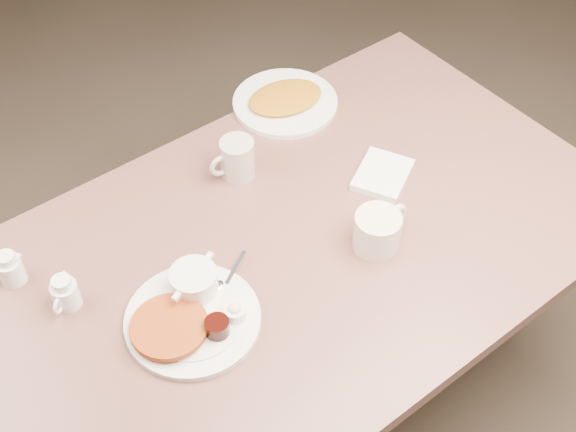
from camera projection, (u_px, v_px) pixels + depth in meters
diner_table at (293, 288)px, 1.77m from camera, size 1.50×0.90×0.75m
main_plate at (190, 312)px, 1.50m from camera, size 0.37×0.36×0.07m
coffee_mug_near at (378, 230)px, 1.61m from camera, size 0.15×0.11×0.09m
napkin at (383, 174)px, 1.78m from camera, size 0.18×0.17×0.02m
coffee_mug_far at (236, 159)px, 1.76m from camera, size 0.12×0.09×0.10m
creamer_left at (65, 293)px, 1.51m from camera, size 0.08×0.07×0.08m
creamer_right at (10, 269)px, 1.55m from camera, size 0.08×0.06×0.08m
hash_plate at (285, 101)px, 1.96m from camera, size 0.32×0.32×0.04m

